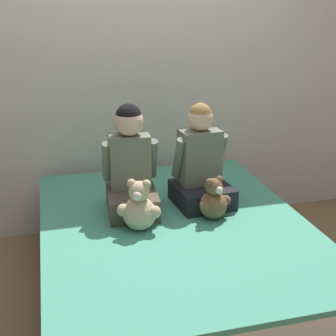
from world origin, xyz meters
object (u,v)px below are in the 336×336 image
bed (175,259)px  child_on_left (131,168)px  child_on_right (201,165)px  teddy_bear_held_by_left_child (139,209)px  teddy_bear_held_by_right_child (214,201)px

bed → child_on_left: bearing=131.0°
child_on_right → teddy_bear_held_by_left_child: 0.53m
teddy_bear_held_by_right_child → child_on_right: bearing=70.8°
bed → child_on_left: size_ratio=2.95×
bed → teddy_bear_held_by_right_child: bearing=-1.6°
child_on_right → child_on_left: bearing=174.5°
child_on_left → teddy_bear_held_by_left_child: bearing=-86.6°
child_on_right → bed: bearing=-139.2°
child_on_right → teddy_bear_held_by_left_child: child_on_right is taller
bed → teddy_bear_held_by_left_child: teddy_bear_held_by_left_child is taller
child_on_right → teddy_bear_held_by_right_child: size_ratio=2.45×
bed → child_on_right: size_ratio=3.03×
teddy_bear_held_by_left_child → teddy_bear_held_by_right_child: (0.45, 0.02, -0.02)m
child_on_left → bed: bearing=-44.8°
child_on_left → child_on_right: bearing=3.7°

